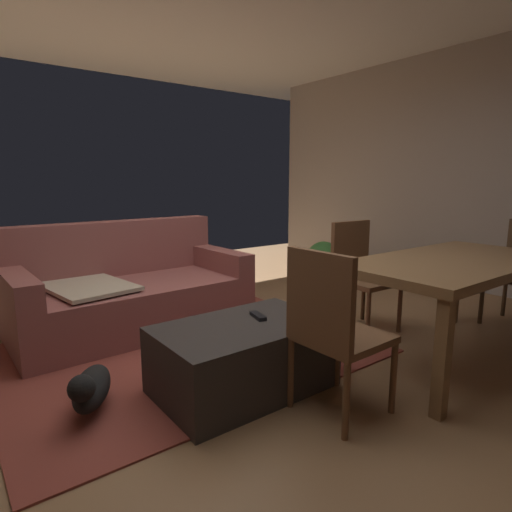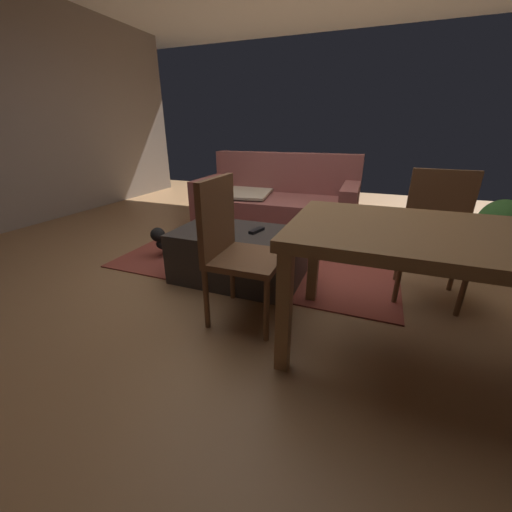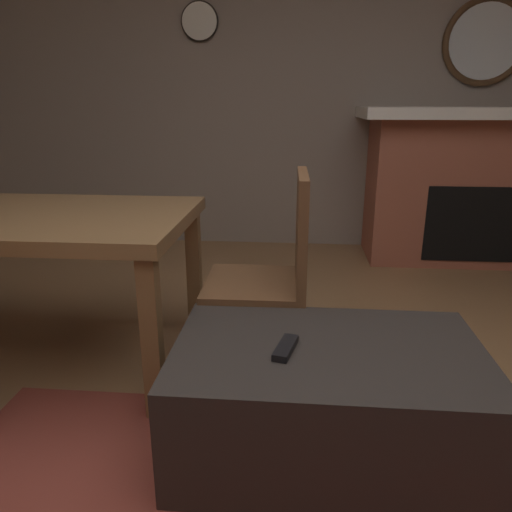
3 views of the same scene
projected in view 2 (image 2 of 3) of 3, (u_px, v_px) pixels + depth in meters
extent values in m
plane|color=olive|center=(267.00, 267.00, 2.90)|extent=(8.26, 8.26, 0.00)
cube|color=brown|center=(267.00, 249.00, 3.31)|extent=(2.60, 2.00, 0.01)
cube|color=#8C4C47|center=(276.00, 213.00, 3.90)|extent=(1.95, 1.03, 0.42)
cube|color=#8C4C47|center=(286.00, 172.00, 4.07)|extent=(1.93, 0.25, 0.49)
cube|color=#8C4C47|center=(351.00, 193.00, 3.51)|extent=(0.20, 0.99, 0.20)
cube|color=#8C4C47|center=(213.00, 184.00, 4.06)|extent=(0.20, 0.99, 0.20)
cube|color=tan|center=(248.00, 192.00, 3.93)|extent=(0.68, 0.91, 0.03)
cube|color=#2D2826|center=(239.00, 255.00, 2.60)|extent=(1.05, 0.65, 0.42)
cube|color=black|center=(257.00, 231.00, 2.50)|extent=(0.09, 0.17, 0.02)
cube|color=brown|center=(469.00, 239.00, 1.47)|extent=(1.71, 0.88, 0.06)
cube|color=brown|center=(314.00, 258.00, 2.21)|extent=(0.07, 0.07, 0.68)
cube|color=brown|center=(284.00, 313.00, 1.55)|extent=(0.07, 0.07, 0.68)
cube|color=brown|center=(247.00, 259.00, 1.97)|extent=(0.45, 0.45, 0.04)
cube|color=brown|center=(217.00, 217.00, 1.93)|extent=(0.05, 0.44, 0.48)
cylinder|color=brown|center=(284.00, 282.00, 2.16)|extent=(0.04, 0.04, 0.41)
cylinder|color=brown|center=(267.00, 311.00, 1.82)|extent=(0.04, 0.04, 0.41)
cylinder|color=brown|center=(232.00, 273.00, 2.29)|extent=(0.04, 0.04, 0.41)
cylinder|color=brown|center=(206.00, 299.00, 1.94)|extent=(0.04, 0.04, 0.41)
cube|color=brown|center=(434.00, 244.00, 2.22)|extent=(0.46, 0.46, 0.04)
cube|color=brown|center=(440.00, 203.00, 2.29)|extent=(0.44, 0.06, 0.48)
cylinder|color=brown|center=(463.00, 289.00, 2.06)|extent=(0.04, 0.04, 0.41)
cylinder|color=brown|center=(398.00, 278.00, 2.21)|extent=(0.04, 0.04, 0.41)
cylinder|color=brown|center=(455.00, 267.00, 2.40)|extent=(0.04, 0.04, 0.41)
cylinder|color=brown|center=(399.00, 259.00, 2.55)|extent=(0.04, 0.04, 0.41)
cylinder|color=brown|center=(494.00, 247.00, 3.16)|extent=(0.17, 0.17, 0.15)
ellipsoid|color=#387233|center=(501.00, 224.00, 3.07)|extent=(0.44, 0.44, 0.48)
ellipsoid|color=black|center=(178.00, 240.00, 3.17)|extent=(0.38, 0.49, 0.18)
sphere|color=black|center=(158.00, 235.00, 3.00)|extent=(0.14, 0.14, 0.14)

